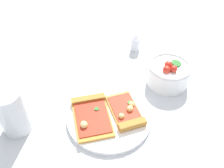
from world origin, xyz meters
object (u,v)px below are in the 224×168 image
object	(u,v)px
pizza_slice_near	(127,113)
salad_bowl	(168,73)
plate	(109,117)
soda_glass	(12,113)
pizza_slice_far	(91,114)
pepper_shaker	(136,43)

from	to	relation	value
pizza_slice_near	salad_bowl	distance (m)	0.20
plate	soda_glass	distance (m)	0.26
plate	salad_bowl	world-z (taller)	salad_bowl
pizza_slice_near	pizza_slice_far	distance (m)	0.10
plate	soda_glass	bearing A→B (deg)	125.82
salad_bowl	pepper_shaker	xyz separation A→B (m)	(0.11, 0.17, -0.01)
pizza_slice_far	soda_glass	bearing A→B (deg)	127.50
pepper_shaker	salad_bowl	bearing A→B (deg)	-124.45
plate	pizza_slice_far	size ratio (longest dim) A/B	1.35
pizza_slice_near	soda_glass	distance (m)	0.31
plate	pepper_shaker	bearing A→B (deg)	11.79
pepper_shaker	plate	bearing A→B (deg)	-168.21
soda_glass	salad_bowl	bearing A→B (deg)	-39.18
pizza_slice_near	soda_glass	bearing A→B (deg)	125.27
plate	pepper_shaker	distance (m)	0.34
pizza_slice_near	pepper_shaker	xyz separation A→B (m)	(0.31, 0.11, 0.01)
soda_glass	pizza_slice_near	bearing A→B (deg)	-54.73
plate	soda_glass	xyz separation A→B (m)	(-0.15, 0.21, 0.06)
plate	salad_bowl	xyz separation A→B (m)	(0.22, -0.10, 0.03)
pizza_slice_far	soda_glass	world-z (taller)	soda_glass
pizza_slice_near	pizza_slice_far	xyz separation A→B (m)	(-0.05, 0.09, -0.00)
soda_glass	plate	bearing A→B (deg)	-54.18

